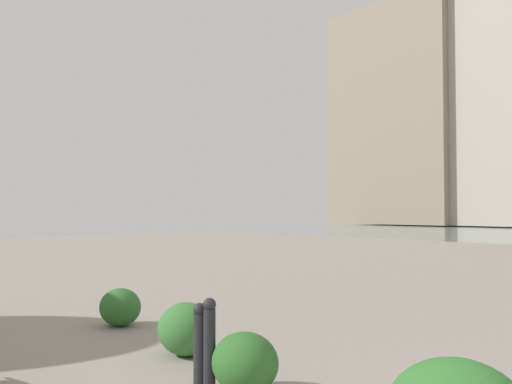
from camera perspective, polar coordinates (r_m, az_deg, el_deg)
The scene contains 6 objects.
building_highrise at distance 78.43m, azimuth 15.81°, elevation 7.35°, with size 17.50×14.19×28.59m.
bollard_near at distance 5.57m, azimuth -4.85°, elevation -15.21°, with size 0.13×0.13×0.89m.
bollard_mid at distance 5.64m, azimuth -5.86°, elevation -15.33°, with size 0.13×0.13×0.83m.
shrub_low at distance 5.50m, azimuth -1.15°, elevation -17.25°, with size 0.68×0.61×0.58m.
shrub_round at distance 6.88m, azimuth -7.21°, elevation -13.88°, with size 0.74×0.67×0.63m.
shrub_tall at distance 8.73m, azimuth -13.88°, elevation -11.50°, with size 0.67×0.60×0.57m.
Camera 1 is at (-0.54, 2.50, 1.74)m, focal length 38.65 mm.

